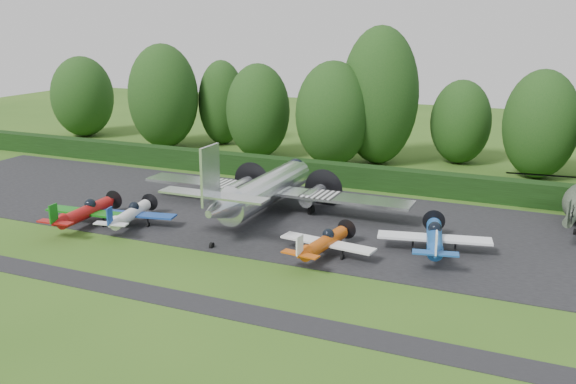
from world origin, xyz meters
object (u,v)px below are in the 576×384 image
at_px(light_plane_white, 131,214).
at_px(light_plane_blue, 435,238).
at_px(transport_plane, 265,190).
at_px(light_plane_red, 86,212).
at_px(light_plane_orange, 324,243).

bearing_deg(light_plane_white, light_plane_blue, 19.73).
xyz_separation_m(transport_plane, light_plane_blue, (13.85, -3.47, -0.84)).
xyz_separation_m(light_plane_red, light_plane_blue, (24.57, 4.46, 0.05)).
relative_size(light_plane_white, light_plane_blue, 0.87).
xyz_separation_m(transport_plane, light_plane_red, (-10.72, -7.94, -0.89)).
bearing_deg(light_plane_blue, light_plane_red, -157.66).
bearing_deg(light_plane_orange, light_plane_red, 176.16).
xyz_separation_m(light_plane_white, light_plane_blue, (21.43, 3.26, 0.15)).
height_order(transport_plane, light_plane_blue, transport_plane).
bearing_deg(light_plane_orange, light_plane_white, 172.34).
bearing_deg(light_plane_red, transport_plane, 40.73).
distance_m(light_plane_white, light_plane_orange, 15.11).
xyz_separation_m(light_plane_white, light_plane_orange, (15.11, -0.09, 0.01)).
bearing_deg(light_plane_white, light_plane_red, -148.02).
bearing_deg(light_plane_red, light_plane_white, 25.12).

